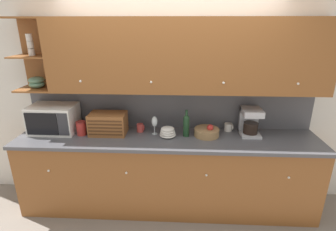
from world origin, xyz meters
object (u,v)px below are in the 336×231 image
(mug_blue_second, at_px, (140,128))
(microwave, at_px, (54,119))
(bread_box, at_px, (108,124))
(bowl_stack_on_counter, at_px, (168,132))
(wine_glass, at_px, (154,122))
(wine_bottle, at_px, (186,125))
(fruit_basket, at_px, (207,132))
(storage_canister, at_px, (81,128))
(mug, at_px, (228,127))
(coffee_maker, at_px, (250,121))

(mug_blue_second, bearing_deg, microwave, -177.29)
(bread_box, distance_m, bowl_stack_on_counter, 0.71)
(microwave, distance_m, bowl_stack_on_counter, 1.38)
(microwave, xyz_separation_m, wine_glass, (1.22, -0.02, -0.01))
(mug_blue_second, xyz_separation_m, wine_bottle, (0.55, -0.10, 0.09))
(bread_box, relative_size, fruit_basket, 1.47)
(storage_canister, bearing_deg, microwave, 167.36)
(mug_blue_second, xyz_separation_m, fruit_basket, (0.80, -0.08, -0.00))
(mug, bearing_deg, microwave, -176.39)
(bowl_stack_on_counter, relative_size, mug, 1.79)
(storage_canister, bearing_deg, bread_box, 8.96)
(storage_canister, xyz_separation_m, mug, (1.76, 0.21, -0.04))
(mug, bearing_deg, bread_box, -173.53)
(storage_canister, height_order, mug, storage_canister)
(microwave, distance_m, wine_bottle, 1.59)
(wine_bottle, bearing_deg, bread_box, 178.51)
(bowl_stack_on_counter, relative_size, coffee_maker, 0.59)
(microwave, xyz_separation_m, fruit_basket, (1.83, -0.04, -0.12))
(coffee_maker, bearing_deg, wine_glass, -176.65)
(microwave, relative_size, wine_glass, 2.38)
(microwave, distance_m, wine_glass, 1.22)
(storage_canister, height_order, wine_glass, wine_glass)
(mug_blue_second, relative_size, fruit_basket, 0.34)
(microwave, bearing_deg, mug, 3.61)
(wine_glass, xyz_separation_m, wine_bottle, (0.37, -0.04, -0.01))
(storage_canister, xyz_separation_m, mug_blue_second, (0.68, 0.13, -0.03))
(bread_box, xyz_separation_m, bowl_stack_on_counter, (0.71, -0.05, -0.07))
(wine_glass, bearing_deg, bread_box, -178.45)
(storage_canister, distance_m, mug_blue_second, 0.69)
(bread_box, bearing_deg, mug_blue_second, 12.20)
(mug_blue_second, bearing_deg, bread_box, -167.80)
(microwave, height_order, bread_box, microwave)
(storage_canister, bearing_deg, mug_blue_second, 10.73)
(bowl_stack_on_counter, height_order, mug, bowl_stack_on_counter)
(microwave, xyz_separation_m, wine_bottle, (1.59, -0.05, -0.02))
(mug, height_order, coffee_maker, coffee_maker)
(mug_blue_second, distance_m, fruit_basket, 0.80)
(mug_blue_second, height_order, mug, mug_blue_second)
(bowl_stack_on_counter, xyz_separation_m, wine_bottle, (0.21, 0.03, 0.09))
(mug_blue_second, distance_m, wine_bottle, 0.57)
(mug_blue_second, relative_size, bowl_stack_on_counter, 0.52)
(microwave, relative_size, storage_canister, 3.22)
(wine_glass, height_order, wine_bottle, wine_bottle)
(mug_blue_second, xyz_separation_m, wine_glass, (0.18, -0.06, 0.10))
(wine_bottle, bearing_deg, wine_glass, 174.04)
(microwave, distance_m, bread_box, 0.67)
(bowl_stack_on_counter, bearing_deg, wine_bottle, 7.11)
(storage_canister, height_order, wine_bottle, wine_bottle)
(storage_canister, distance_m, mug, 1.77)
(mug, xyz_separation_m, coffee_maker, (0.23, -0.08, 0.12))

